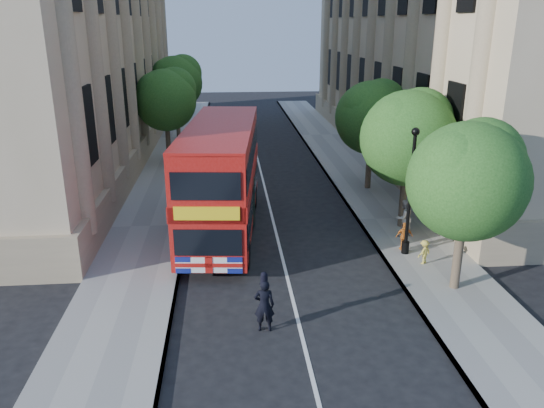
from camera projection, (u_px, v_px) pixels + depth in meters
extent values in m
plane|color=black|center=(305.00, 347.00, 15.56)|extent=(120.00, 120.00, 0.00)
cube|color=gray|center=(393.00, 219.00, 25.43)|extent=(3.50, 80.00, 0.12)
cube|color=gray|center=(150.00, 227.00, 24.48)|extent=(3.50, 80.00, 0.12)
cube|color=tan|center=(456.00, 22.00, 36.36)|extent=(12.00, 38.00, 18.00)
cube|color=tan|center=(41.00, 22.00, 34.10)|extent=(12.00, 38.00, 18.00)
cylinder|color=#473828|center=(458.00, 253.00, 18.39)|extent=(0.32, 0.32, 2.86)
sphere|color=#1F4D19|center=(467.00, 181.00, 17.54)|extent=(4.00, 4.00, 4.00)
sphere|color=#1F4D19|center=(482.00, 159.00, 17.76)|extent=(2.80, 2.80, 2.80)
sphere|color=#1F4D19|center=(458.00, 169.00, 17.05)|extent=(2.60, 2.60, 2.60)
cylinder|color=#473828|center=(403.00, 197.00, 24.02)|extent=(0.32, 0.32, 2.99)
sphere|color=#1F4D19|center=(408.00, 138.00, 23.14)|extent=(4.20, 4.20, 4.20)
sphere|color=#1F4D19|center=(420.00, 121.00, 23.34)|extent=(2.94, 2.94, 2.94)
sphere|color=#1F4D19|center=(400.00, 128.00, 22.63)|extent=(2.73, 2.73, 2.73)
cylinder|color=#473828|center=(369.00, 165.00, 29.69)|extent=(0.32, 0.32, 2.90)
sphere|color=#1F4D19|center=(372.00, 118.00, 28.83)|extent=(4.00, 4.00, 4.00)
sphere|color=#1F4D19|center=(381.00, 104.00, 29.04)|extent=(2.80, 2.80, 2.80)
sphere|color=#1F4D19|center=(365.00, 109.00, 28.33)|extent=(2.60, 2.60, 2.60)
cylinder|color=#473828|center=(168.00, 141.00, 35.30)|extent=(0.32, 0.32, 2.99)
sphere|color=#1F4D19|center=(166.00, 100.00, 34.41)|extent=(4.00, 4.00, 4.00)
sphere|color=#1F4D19|center=(175.00, 89.00, 34.62)|extent=(2.80, 2.80, 2.80)
sphere|color=#1F4D19|center=(157.00, 92.00, 33.91)|extent=(2.60, 2.60, 2.60)
cylinder|color=#473828|center=(178.00, 119.00, 42.81)|extent=(0.32, 0.32, 3.17)
sphere|color=#1F4D19|center=(176.00, 83.00, 41.87)|extent=(4.20, 4.20, 4.20)
sphere|color=#1F4D19|center=(183.00, 73.00, 42.06)|extent=(2.94, 2.94, 2.94)
sphere|color=#1F4D19|center=(168.00, 76.00, 41.36)|extent=(2.73, 2.73, 2.73)
cylinder|color=black|center=(405.00, 247.00, 21.50)|extent=(0.30, 0.30, 0.50)
cylinder|color=black|center=(410.00, 195.00, 20.76)|extent=(0.14, 0.14, 5.00)
sphere|color=black|center=(416.00, 132.00, 19.95)|extent=(0.32, 0.32, 0.32)
cube|color=#A10F0B|center=(222.00, 176.00, 23.21)|extent=(3.70, 10.59, 4.31)
cube|color=black|center=(222.00, 196.00, 23.52)|extent=(3.70, 9.94, 0.98)
cube|color=black|center=(221.00, 151.00, 22.85)|extent=(3.70, 9.94, 0.98)
cube|color=yellow|center=(207.00, 213.00, 18.26)|extent=(2.29, 0.30, 0.49)
cylinder|color=black|center=(182.00, 254.00, 20.45)|extent=(0.41, 1.12, 1.09)
cylinder|color=black|center=(246.00, 254.00, 20.43)|extent=(0.41, 1.12, 1.09)
cylinder|color=black|center=(205.00, 197.00, 27.16)|extent=(0.41, 1.12, 1.09)
cylinder|color=black|center=(254.00, 197.00, 27.14)|extent=(0.41, 1.12, 1.09)
cube|color=black|center=(230.00, 197.00, 24.20)|extent=(2.23, 2.02, 2.27)
cube|color=black|center=(230.00, 198.00, 23.25)|extent=(1.95, 0.16, 0.76)
cube|color=black|center=(227.00, 178.00, 26.37)|extent=(2.27, 3.53, 2.71)
cube|color=black|center=(229.00, 207.00, 26.18)|extent=(2.11, 5.26, 0.27)
cylinder|color=black|center=(209.00, 220.00, 24.33)|extent=(0.27, 0.87, 0.87)
cylinder|color=black|center=(251.00, 218.00, 24.55)|extent=(0.27, 0.87, 0.87)
cylinder|color=black|center=(209.00, 196.00, 27.69)|extent=(0.27, 0.87, 0.87)
cylinder|color=black|center=(246.00, 194.00, 27.90)|extent=(0.27, 0.87, 0.87)
imported|color=black|center=(264.00, 305.00, 16.12)|extent=(0.65, 0.45, 1.73)
imported|color=beige|center=(404.00, 218.00, 23.06)|extent=(0.97, 0.85, 1.68)
imported|color=#CA6D23|center=(404.00, 236.00, 21.69)|extent=(0.71, 0.32, 1.20)
imported|color=#DAC54A|center=(424.00, 252.00, 20.50)|extent=(0.72, 0.62, 0.96)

